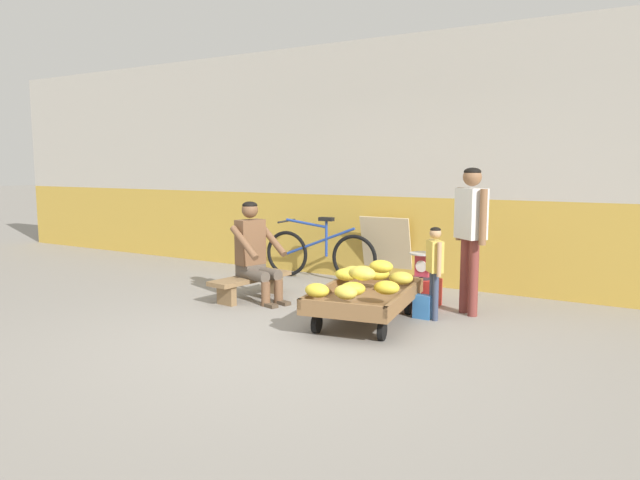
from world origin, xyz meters
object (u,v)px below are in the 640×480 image
object	(u,v)px
shopping_bag	(423,307)
bicycle_near_left	(319,254)
vendor_seated	(255,252)
plastic_crate	(422,292)
customer_child	(435,263)
customer_adult	(471,224)
low_bench	(251,282)
banana_cart	(365,299)
weighing_scale	(423,265)
sign_board	(386,250)

from	to	relation	value
shopping_bag	bicycle_near_left	bearing A→B (deg)	148.19
shopping_bag	vendor_seated	bearing A→B (deg)	-173.07
plastic_crate	customer_child	xyz separation A→B (m)	(0.32, -0.50, 0.43)
shopping_bag	customer_adult	bearing A→B (deg)	48.77
low_bench	shopping_bag	xyz separation A→B (m)	(2.04, 0.21, -0.08)
vendor_seated	banana_cart	bearing A→B (deg)	-8.59
plastic_crate	bicycle_near_left	distance (m)	1.93
customer_adult	banana_cart	bearing A→B (deg)	-131.46
weighing_scale	sign_board	bearing A→B (deg)	132.28
weighing_scale	customer_adult	world-z (taller)	customer_adult
sign_board	banana_cart	bearing A→B (deg)	-70.69
customer_adult	vendor_seated	bearing A→B (deg)	-164.61
customer_child	shopping_bag	world-z (taller)	customer_child
vendor_seated	sign_board	xyz separation A→B (m)	(0.85, 1.75, -0.13)
customer_child	bicycle_near_left	bearing A→B (deg)	149.80
plastic_crate	customer_adult	distance (m)	0.98
shopping_bag	weighing_scale	bearing A→B (deg)	111.99
low_bench	customer_child	bearing A→B (deg)	5.97
banana_cart	sign_board	size ratio (longest dim) A/B	1.77
plastic_crate	vendor_seated	bearing A→B (deg)	-156.72
bicycle_near_left	banana_cart	bearing A→B (deg)	-47.35
vendor_seated	customer_child	xyz separation A→B (m)	(2.07, 0.25, 0.01)
banana_cart	low_bench	xyz separation A→B (m)	(-1.63, 0.26, -0.04)
plastic_crate	shopping_bag	bearing A→B (deg)	-68.06
low_bench	vendor_seated	bearing A→B (deg)	-16.06
low_bench	customer_adult	bearing A→B (deg)	14.32
banana_cart	sign_board	world-z (taller)	sign_board
sign_board	customer_child	xyz separation A→B (m)	(1.22, -1.50, 0.14)
banana_cart	shopping_bag	size ratio (longest dim) A/B	6.49
plastic_crate	sign_board	size ratio (longest dim) A/B	0.41
bicycle_near_left	plastic_crate	bearing A→B (deg)	-21.94
weighing_scale	bicycle_near_left	xyz separation A→B (m)	(-1.78, 0.72, -0.10)
bicycle_near_left	low_bench	bearing A→B (deg)	-92.26
banana_cart	vendor_seated	distance (m)	1.59
sign_board	vendor_seated	bearing A→B (deg)	-115.87
vendor_seated	bicycle_near_left	distance (m)	1.49
weighing_scale	sign_board	world-z (taller)	sign_board
plastic_crate	sign_board	world-z (taller)	sign_board
customer_child	shopping_bag	distance (m)	0.48
banana_cart	vendor_seated	xyz separation A→B (m)	(-1.54, 0.23, 0.33)
plastic_crate	customer_child	distance (m)	0.74
vendor_seated	customer_child	distance (m)	2.09
bicycle_near_left	customer_child	world-z (taller)	customer_child
plastic_crate	customer_adult	world-z (taller)	customer_adult
customer_child	low_bench	bearing A→B (deg)	-174.03
customer_adult	shopping_bag	bearing A→B (deg)	-131.23
weighing_scale	sign_board	xyz separation A→B (m)	(-0.90, 0.99, -0.02)
plastic_crate	bicycle_near_left	xyz separation A→B (m)	(-1.78, 0.72, 0.20)
vendor_seated	bicycle_near_left	size ratio (longest dim) A/B	0.69
weighing_scale	bicycle_near_left	distance (m)	1.92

